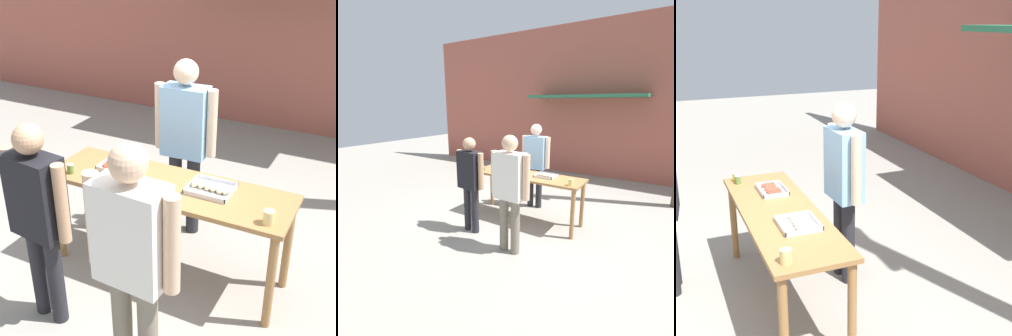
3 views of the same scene
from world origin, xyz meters
TOP-DOWN VIEW (x-y plane):
  - ground_plane at (0.00, 0.00)m, footprint 24.00×24.00m
  - serving_table at (0.00, 0.00)m, footprint 2.13×0.65m
  - food_tray_sausages at (-0.50, 0.06)m, footprint 0.38×0.25m
  - food_tray_buns at (0.36, 0.06)m, footprint 0.37×0.32m
  - condiment_jar_mustard at (-0.94, -0.22)m, footprint 0.06×0.06m
  - condiment_jar_ketchup at (-0.85, -0.21)m, footprint 0.06×0.06m
  - beer_cup at (0.92, -0.20)m, footprint 0.09×0.09m
  - person_server_behind_table at (-0.17, 0.68)m, footprint 0.63×0.26m
  - person_customer_holding_hotdog at (-0.58, -0.93)m, footprint 0.60×0.27m
  - person_customer_with_cup at (0.33, -1.13)m, footprint 0.66×0.27m

SIDE VIEW (x-z plane):
  - ground_plane at x=0.00m, z-range 0.00..0.00m
  - serving_table at x=0.00m, z-range 0.33..1.23m
  - food_tray_sausages at x=-0.50m, z-range 0.90..0.94m
  - food_tray_buns at x=0.36m, z-range 0.90..0.96m
  - condiment_jar_mustard at x=-0.94m, z-range 0.90..0.99m
  - condiment_jar_ketchup at x=-0.85m, z-range 0.90..0.99m
  - beer_cup at x=0.92m, z-range 0.90..1.01m
  - person_customer_holding_hotdog at x=-0.58m, z-range 0.16..1.82m
  - person_customer_with_cup at x=0.33m, z-range 0.17..1.95m
  - person_server_behind_table at x=-0.17m, z-range 0.18..1.97m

